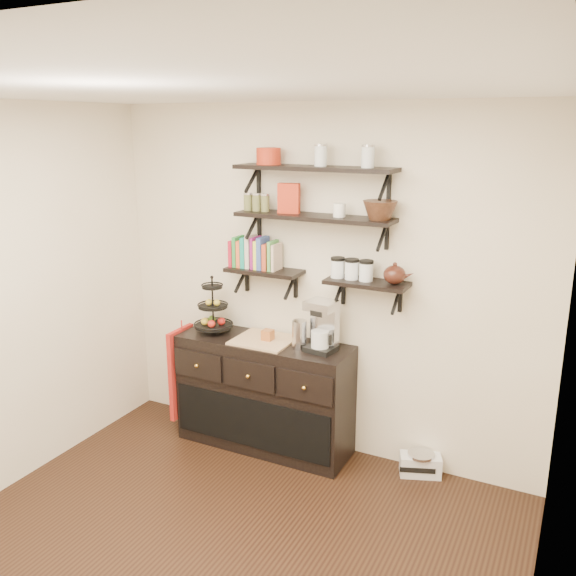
{
  "coord_description": "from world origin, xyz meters",
  "views": [
    {
      "loc": [
        1.8,
        -2.41,
        2.54
      ],
      "look_at": [
        0.02,
        1.15,
        1.47
      ],
      "focal_mm": 38.0,
      "sensor_mm": 36.0,
      "label": 1
    }
  ],
  "objects_px": {
    "fruit_stand": "(214,314)",
    "radio": "(420,464)",
    "coffee_maker": "(323,326)",
    "sideboard": "(264,394)"
  },
  "relations": [
    {
      "from": "coffee_maker",
      "to": "radio",
      "type": "bearing_deg",
      "value": 15.32
    },
    {
      "from": "radio",
      "to": "sideboard",
      "type": "bearing_deg",
      "value": 165.21
    },
    {
      "from": "coffee_maker",
      "to": "radio",
      "type": "distance_m",
      "value": 1.26
    },
    {
      "from": "coffee_maker",
      "to": "sideboard",
      "type": "bearing_deg",
      "value": -168.93
    },
    {
      "from": "fruit_stand",
      "to": "radio",
      "type": "xyz_separation_m",
      "value": [
        1.72,
        0.12,
        -0.97
      ]
    },
    {
      "from": "coffee_maker",
      "to": "radio",
      "type": "relative_size",
      "value": 1.17
    },
    {
      "from": "sideboard",
      "to": "fruit_stand",
      "type": "relative_size",
      "value": 3.09
    },
    {
      "from": "fruit_stand",
      "to": "coffee_maker",
      "type": "distance_m",
      "value": 0.95
    },
    {
      "from": "sideboard",
      "to": "coffee_maker",
      "type": "height_order",
      "value": "coffee_maker"
    },
    {
      "from": "fruit_stand",
      "to": "radio",
      "type": "distance_m",
      "value": 1.97
    }
  ]
}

